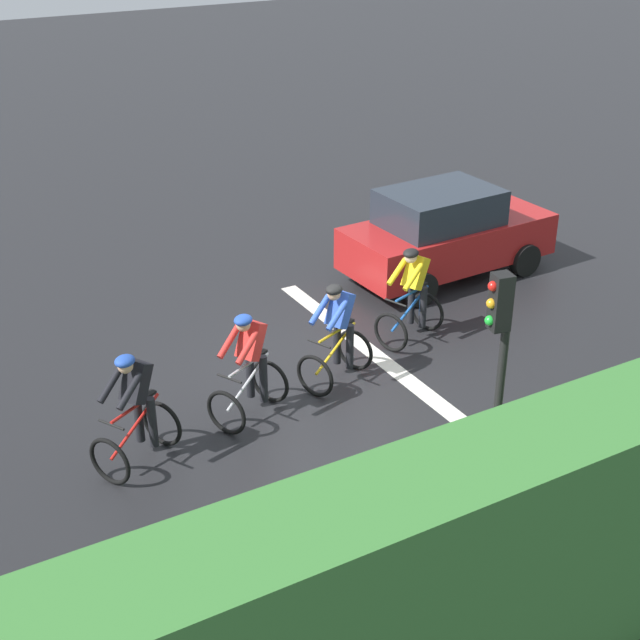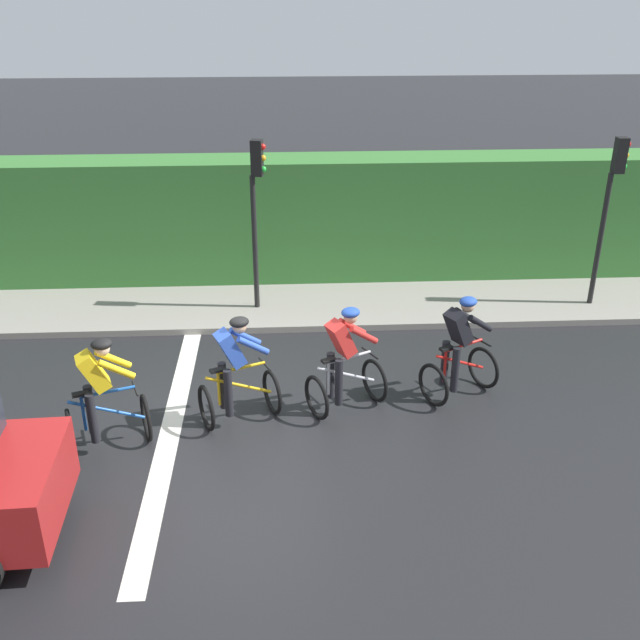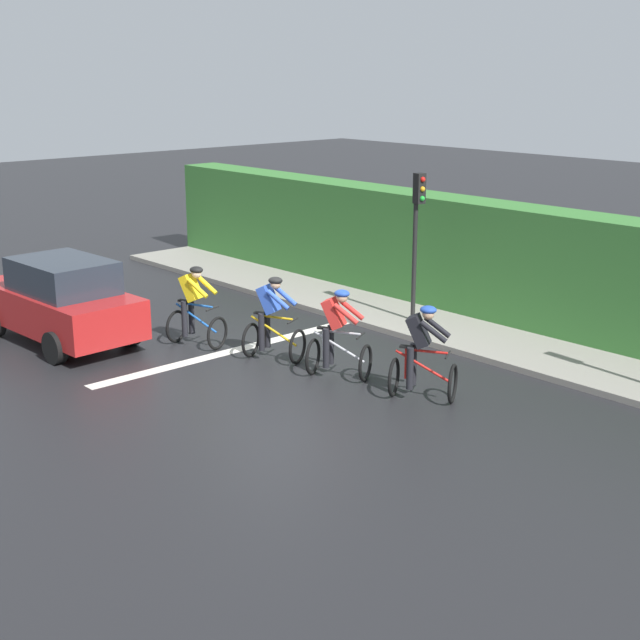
{
  "view_description": "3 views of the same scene",
  "coord_description": "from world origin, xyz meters",
  "px_view_note": "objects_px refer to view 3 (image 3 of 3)",
  "views": [
    {
      "loc": [
        -10.21,
        6.2,
        7.12
      ],
      "look_at": [
        0.72,
        -0.04,
        0.75
      ],
      "focal_mm": 50.44,
      "sensor_mm": 36.0,
      "label": 1
    },
    {
      "loc": [
        9.34,
        0.75,
        5.99
      ],
      "look_at": [
        -0.95,
        1.3,
        1.13
      ],
      "focal_mm": 41.39,
      "sensor_mm": 36.0,
      "label": 2
    },
    {
      "loc": [
        10.49,
        12.87,
        5.47
      ],
      "look_at": [
        -0.04,
        1.3,
        1.05
      ],
      "focal_mm": 50.21,
      "sensor_mm": 36.0,
      "label": 3
    }
  ],
  "objects_px": {
    "cyclist_second": "(337,336)",
    "traffic_light_near_crossing": "(417,226)",
    "cyclist_mid": "(272,320)",
    "cyclist_fourth": "(194,308)",
    "car_red": "(60,301)",
    "cyclist_lead": "(421,355)"
  },
  "relations": [
    {
      "from": "cyclist_lead",
      "to": "car_red",
      "type": "distance_m",
      "value": 7.8
    },
    {
      "from": "cyclist_lead",
      "to": "cyclist_second",
      "type": "distance_m",
      "value": 1.8
    },
    {
      "from": "car_red",
      "to": "traffic_light_near_crossing",
      "type": "relative_size",
      "value": 1.25
    },
    {
      "from": "cyclist_lead",
      "to": "cyclist_mid",
      "type": "height_order",
      "value": "same"
    },
    {
      "from": "cyclist_second",
      "to": "cyclist_mid",
      "type": "relative_size",
      "value": 1.0
    },
    {
      "from": "car_red",
      "to": "cyclist_fourth",
      "type": "bearing_deg",
      "value": 131.95
    },
    {
      "from": "cyclist_lead",
      "to": "traffic_light_near_crossing",
      "type": "bearing_deg",
      "value": -136.8
    },
    {
      "from": "cyclist_fourth",
      "to": "traffic_light_near_crossing",
      "type": "distance_m",
      "value": 5.05
    },
    {
      "from": "cyclist_second",
      "to": "cyclist_fourth",
      "type": "height_order",
      "value": "same"
    },
    {
      "from": "traffic_light_near_crossing",
      "to": "cyclist_mid",
      "type": "bearing_deg",
      "value": -3.75
    },
    {
      "from": "cyclist_mid",
      "to": "traffic_light_near_crossing",
      "type": "bearing_deg",
      "value": 176.25
    },
    {
      "from": "cyclist_mid",
      "to": "cyclist_fourth",
      "type": "relative_size",
      "value": 1.0
    },
    {
      "from": "cyclist_second",
      "to": "traffic_light_near_crossing",
      "type": "distance_m",
      "value": 4.09
    },
    {
      "from": "car_red",
      "to": "traffic_light_near_crossing",
      "type": "xyz_separation_m",
      "value": [
        -6.27,
        4.11,
        1.35
      ]
    },
    {
      "from": "cyclist_mid",
      "to": "cyclist_fourth",
      "type": "distance_m",
      "value": 1.86
    },
    {
      "from": "traffic_light_near_crossing",
      "to": "cyclist_second",
      "type": "bearing_deg",
      "value": 20.3
    },
    {
      "from": "cyclist_fourth",
      "to": "traffic_light_near_crossing",
      "type": "xyz_separation_m",
      "value": [
        -4.4,
        2.03,
        1.43
      ]
    },
    {
      "from": "cyclist_fourth",
      "to": "cyclist_second",
      "type": "bearing_deg",
      "value": 103.45
    },
    {
      "from": "cyclist_mid",
      "to": "cyclist_fourth",
      "type": "bearing_deg",
      "value": -72.09
    },
    {
      "from": "cyclist_fourth",
      "to": "car_red",
      "type": "bearing_deg",
      "value": -48.05
    },
    {
      "from": "cyclist_second",
      "to": "cyclist_fourth",
      "type": "distance_m",
      "value": 3.45
    },
    {
      "from": "cyclist_fourth",
      "to": "car_red",
      "type": "height_order",
      "value": "car_red"
    }
  ]
}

